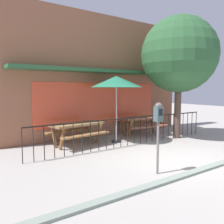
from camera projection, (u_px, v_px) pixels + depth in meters
ground at (177, 160)px, 6.44m from camera, size 40.00×40.00×0.00m
pub_storefront at (98, 76)px, 9.67m from camera, size 8.61×1.35×4.95m
patio_fence_front at (131, 126)px, 8.03m from camera, size 7.26×0.04×0.97m
picnic_table_left at (77, 128)px, 8.02m from camera, size 1.96×1.58×0.79m
picnic_table_right at (142, 121)px, 9.79m from camera, size 1.96×1.58×0.79m
patio_umbrella at (116, 82)px, 8.35m from camera, size 1.89×1.89×2.41m
parking_meter_near at (158, 119)px, 5.24m from camera, size 0.18×0.17×1.64m
street_tree at (179, 55)px, 8.98m from camera, size 2.93×2.93×4.73m
curb_edge at (207, 169)px, 5.67m from camera, size 12.05×0.20×0.11m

